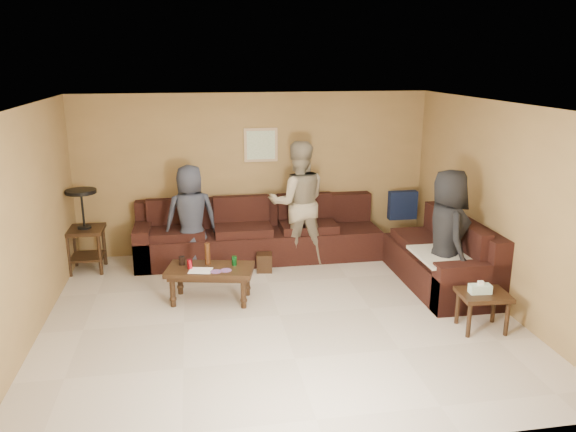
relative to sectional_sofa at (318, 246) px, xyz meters
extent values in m
plane|color=beige|center=(-0.81, -1.52, -0.33)|extent=(5.50, 5.50, 0.00)
cube|color=white|center=(-0.81, -1.52, 2.12)|extent=(5.50, 5.00, 0.10)
cube|color=#9E7D4A|center=(-0.81, 0.98, 0.92)|extent=(5.50, 0.10, 2.50)
cube|color=#9E7D4A|center=(-0.81, -4.02, 0.92)|extent=(5.50, 0.10, 2.50)
cube|color=#9E7D4A|center=(-3.56, -1.52, 0.92)|extent=(0.10, 5.00, 2.50)
cube|color=#9E7D4A|center=(1.94, -1.52, 0.92)|extent=(0.10, 5.00, 2.50)
cube|color=black|center=(-0.81, 0.53, -0.10)|extent=(3.70, 0.90, 0.45)
cube|color=black|center=(-0.81, 0.86, 0.35)|extent=(3.70, 0.24, 0.45)
cube|color=black|center=(-2.54, 0.53, -0.01)|extent=(0.24, 0.90, 0.63)
cube|color=black|center=(1.49, -0.92, -0.10)|extent=(0.90, 2.00, 0.45)
cube|color=black|center=(1.82, -0.92, 0.35)|extent=(0.24, 2.00, 0.45)
cube|color=black|center=(1.49, -1.80, -0.01)|extent=(0.90, 0.24, 0.63)
cube|color=#111937|center=(1.49, 0.53, 0.42)|extent=(0.45, 0.14, 0.45)
cube|color=beige|center=(1.49, -1.37, 0.25)|extent=(1.00, 0.85, 0.04)
cube|color=#331E11|center=(-1.61, -0.95, 0.10)|extent=(1.17, 0.76, 0.06)
cube|color=#331E11|center=(-1.61, -0.95, 0.04)|extent=(1.08, 0.67, 0.05)
cylinder|color=#331E11|center=(-2.08, -1.04, -0.13)|extent=(0.07, 0.07, 0.39)
cylinder|color=#331E11|center=(-1.22, -1.23, -0.13)|extent=(0.07, 0.07, 0.39)
cylinder|color=#331E11|center=(-2.00, -0.66, -0.13)|extent=(0.07, 0.07, 0.39)
cylinder|color=#331E11|center=(-1.14, -0.85, -0.13)|extent=(0.07, 0.07, 0.39)
cylinder|color=red|center=(-1.86, -0.94, 0.19)|extent=(0.07, 0.07, 0.12)
cylinder|color=#126624|center=(-1.30, -0.91, 0.19)|extent=(0.07, 0.07, 0.12)
cylinder|color=#3F200E|center=(-1.63, -0.82, 0.27)|extent=(0.07, 0.07, 0.28)
cylinder|color=black|center=(-1.96, -0.79, 0.18)|extent=(0.08, 0.08, 0.11)
cube|color=white|center=(-1.73, -1.04, 0.13)|extent=(0.32, 0.27, 0.00)
cylinder|color=#BC426E|center=(-1.54, -1.11, 0.13)|extent=(0.14, 0.14, 0.01)
cylinder|color=#BC426E|center=(-1.42, -1.09, 0.13)|extent=(0.14, 0.14, 0.01)
cube|color=#331E11|center=(-3.34, 0.44, 0.29)|extent=(0.53, 0.53, 0.05)
cube|color=#331E11|center=(-3.34, 0.44, -0.11)|extent=(0.47, 0.47, 0.03)
cylinder|color=#331E11|center=(-3.55, 0.23, -0.02)|extent=(0.05, 0.05, 0.62)
cylinder|color=#331E11|center=(-3.13, 0.23, -0.02)|extent=(0.05, 0.05, 0.62)
cylinder|color=#331E11|center=(-3.55, 0.65, -0.02)|extent=(0.05, 0.05, 0.62)
cylinder|color=#331E11|center=(-3.13, 0.65, -0.02)|extent=(0.05, 0.05, 0.62)
cylinder|color=black|center=(-3.34, 0.44, 0.33)|extent=(0.19, 0.19, 0.03)
cylinder|color=black|center=(-3.34, 0.44, 0.60)|extent=(0.03, 0.03, 0.51)
cylinder|color=black|center=(-3.34, 0.44, 0.86)|extent=(0.42, 0.42, 0.05)
cube|color=#331E11|center=(1.40, -2.26, 0.10)|extent=(0.58, 0.49, 0.05)
cylinder|color=#331E11|center=(1.17, -2.41, -0.11)|extent=(0.05, 0.05, 0.43)
cylinder|color=#331E11|center=(1.61, -2.45, -0.11)|extent=(0.05, 0.05, 0.43)
cylinder|color=#331E11|center=(1.20, -2.08, -0.11)|extent=(0.05, 0.05, 0.43)
cylinder|color=#331E11|center=(1.63, -2.11, -0.11)|extent=(0.05, 0.05, 0.43)
cube|color=white|center=(1.35, -2.26, 0.17)|extent=(0.25, 0.14, 0.10)
cube|color=white|center=(1.35, -2.26, 0.24)|extent=(0.06, 0.04, 0.05)
cube|color=#331E11|center=(-0.81, -0.03, -0.19)|extent=(0.25, 0.25, 0.27)
cube|color=tan|center=(-0.71, 0.96, 1.37)|extent=(0.52, 0.03, 0.52)
cube|color=white|center=(-0.71, 0.95, 1.37)|extent=(0.44, 0.01, 0.44)
imported|color=#2D313E|center=(-1.83, 0.31, 0.45)|extent=(0.83, 0.62, 1.54)
imported|color=gray|center=(-0.24, 0.31, 0.60)|extent=(0.91, 0.72, 1.84)
imported|color=black|center=(1.36, -1.32, 0.51)|extent=(0.59, 0.86, 1.68)
camera|label=1|loc=(-1.76, -7.65, 2.67)|focal=35.00mm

